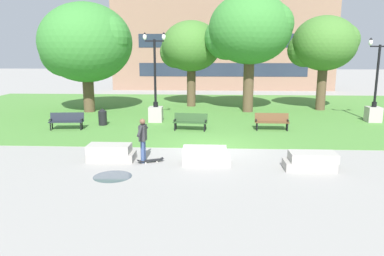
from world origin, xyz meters
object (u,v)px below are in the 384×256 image
(concrete_block_left, at_px, (206,156))
(trash_bin, at_px, (103,117))
(park_bench_near_left, at_px, (190,121))
(lamp_post_right, at_px, (156,104))
(person_skateboarder, at_px, (143,138))
(park_bench_far_left, at_px, (67,120))
(concrete_block_right, at_px, (311,161))
(skateboard, at_px, (151,160))
(lamp_post_left, at_px, (374,105))
(concrete_block_center, at_px, (111,153))
(park_bench_near_right, at_px, (272,120))

(concrete_block_left, bearing_deg, trash_bin, 130.23)
(park_bench_near_left, relative_size, lamp_post_right, 0.35)
(person_skateboarder, xyz_separation_m, trash_bin, (-3.60, 7.02, -0.47))
(park_bench_near_left, relative_size, park_bench_far_left, 1.00)
(concrete_block_left, distance_m, concrete_block_right, 3.84)
(park_bench_far_left, distance_m, lamp_post_right, 5.15)
(skateboard, xyz_separation_m, trash_bin, (-3.88, 7.04, 0.42))
(concrete_block_left, relative_size, park_bench_far_left, 0.98)
(concrete_block_left, distance_m, park_bench_far_left, 9.60)
(concrete_block_left, distance_m, lamp_post_left, 13.35)
(concrete_block_center, height_order, park_bench_near_left, park_bench_near_left)
(concrete_block_right, bearing_deg, person_skateboarder, 174.61)
(concrete_block_center, distance_m, skateboard, 1.63)
(concrete_block_center, height_order, park_bench_near_right, park_bench_near_right)
(person_skateboarder, bearing_deg, lamp_post_right, 94.91)
(skateboard, distance_m, park_bench_near_right, 8.33)
(concrete_block_right, height_order, park_bench_near_left, park_bench_near_left)
(skateboard, height_order, park_bench_near_left, park_bench_near_left)
(park_bench_far_left, xyz_separation_m, lamp_post_left, (17.53, 3.06, 0.49))
(concrete_block_left, relative_size, park_bench_near_right, 0.99)
(skateboard, xyz_separation_m, park_bench_near_left, (1.22, 5.89, 0.45))
(concrete_block_left, relative_size, lamp_post_right, 0.34)
(park_bench_near_left, height_order, lamp_post_left, lamp_post_left)
(person_skateboarder, xyz_separation_m, lamp_post_right, (-0.70, 8.20, 0.10))
(concrete_block_right, height_order, person_skateboarder, person_skateboarder)
(park_bench_far_left, bearing_deg, trash_bin, 37.97)
(skateboard, height_order, trash_bin, trash_bin)
(concrete_block_left, height_order, park_bench_near_right, park_bench_near_right)
(concrete_block_center, relative_size, concrete_block_left, 1.01)
(park_bench_near_left, distance_m, park_bench_far_left, 6.71)
(concrete_block_left, distance_m, person_skateboarder, 2.50)
(park_bench_far_left, bearing_deg, park_bench_near_right, 1.98)
(lamp_post_right, distance_m, lamp_post_left, 13.04)
(concrete_block_center, xyz_separation_m, park_bench_near_right, (7.19, 5.98, 0.23))
(lamp_post_right, relative_size, lamp_post_left, 1.06)
(lamp_post_right, bearing_deg, concrete_block_left, -69.43)
(concrete_block_center, bearing_deg, lamp_post_left, 32.40)
(trash_bin, bearing_deg, park_bench_near_left, -12.66)
(concrete_block_right, relative_size, lamp_post_right, 0.35)
(concrete_block_right, relative_size, person_skateboarder, 1.08)
(trash_bin, bearing_deg, concrete_block_left, -49.77)
(concrete_block_right, distance_m, trash_bin, 12.42)
(lamp_post_right, relative_size, trash_bin, 5.45)
(skateboard, distance_m, park_bench_far_left, 7.99)
(concrete_block_left, height_order, skateboard, concrete_block_left)
(concrete_block_right, bearing_deg, concrete_block_center, 174.26)
(lamp_post_right, bearing_deg, concrete_block_center, -94.40)
(concrete_block_center, distance_m, person_skateboarder, 1.49)
(person_skateboarder, distance_m, park_bench_near_right, 8.51)
(concrete_block_right, distance_m, park_bench_near_right, 6.75)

